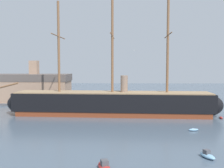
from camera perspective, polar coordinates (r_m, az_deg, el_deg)
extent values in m
cube|color=brown|center=(77.34, 0.07, -6.48)|extent=(57.26, 11.06, 1.48)
cube|color=black|center=(76.79, 0.07, -3.99)|extent=(59.65, 11.52, 5.30)
ellipsoid|color=black|center=(83.43, -19.01, -4.08)|extent=(11.02, 8.47, 6.78)
ellipsoid|color=black|center=(79.71, 20.10, -4.48)|extent=(11.02, 8.47, 6.78)
cube|color=#9E7F5B|center=(76.44, 0.07, -1.91)|extent=(58.43, 10.75, 0.32)
cylinder|color=brown|center=(79.12, -11.91, 8.08)|extent=(0.74, 0.74, 27.54)
cylinder|color=brown|center=(79.42, -11.95, 10.46)|extent=(0.93, 14.23, 0.30)
cylinder|color=brown|center=(76.23, 0.08, 8.32)|extent=(0.74, 0.74, 27.54)
cylinder|color=brown|center=(76.55, 0.08, 10.79)|extent=(0.93, 14.23, 0.30)
cylinder|color=brown|center=(76.79, 12.43, 8.19)|extent=(0.74, 0.74, 27.54)
cylinder|color=brown|center=(77.10, 12.47, 10.64)|extent=(0.93, 14.23, 0.30)
cylinder|color=brown|center=(85.74, -23.18, -0.54)|extent=(9.39, 0.94, 2.82)
cylinder|color=gray|center=(76.05, 2.75, -0.06)|extent=(2.12, 2.12, 5.30)
ellipsoid|color=#B22D28|center=(38.32, -1.79, -18.13)|extent=(2.64, 3.96, 0.85)
cube|color=#4C4C51|center=(37.84, -1.69, -17.31)|extent=(1.30, 1.38, 0.85)
ellipsoid|color=#7FB2D6|center=(45.35, 20.71, -14.90)|extent=(2.42, 3.41, 0.74)
cube|color=#4C4C51|center=(45.32, 20.54, -14.12)|extent=(1.16, 1.22, 0.74)
ellipsoid|color=#7FB2D6|center=(62.04, 17.89, -9.77)|extent=(2.47, 1.41, 0.55)
cube|color=beige|center=(61.99, 17.90, -9.58)|extent=(0.36, 0.89, 0.08)
ellipsoid|color=#B22D28|center=(79.02, 23.30, -6.95)|extent=(1.12, 2.19, 0.50)
cube|color=#B2ADA3|center=(78.99, 23.31, -6.82)|extent=(0.80, 0.27, 0.08)
cube|color=#565659|center=(108.24, -19.20, -3.85)|extent=(39.82, 15.56, 0.80)
cube|color=tan|center=(107.74, -19.26, -1.49)|extent=(36.20, 12.96, 8.16)
cube|color=#5B514C|center=(107.37, -19.32, 1.40)|extent=(36.93, 13.22, 2.71)
cube|color=tan|center=(105.76, -17.14, 3.60)|extent=(3.20, 3.20, 5.36)
ellipsoid|color=silver|center=(54.41, 5.04, 7.55)|extent=(0.30, 0.31, 0.11)
sphere|color=silver|center=(54.56, 5.18, 7.55)|extent=(0.09, 0.09, 0.09)
cube|color=#ADA89E|center=(54.64, 4.77, 7.56)|extent=(0.50, 0.48, 0.12)
cube|color=#ADA89E|center=(54.19, 5.32, 7.59)|extent=(0.50, 0.48, 0.12)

